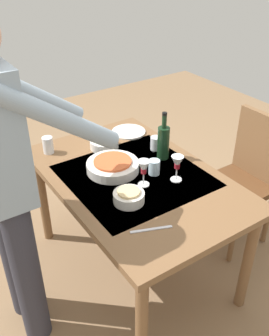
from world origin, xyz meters
TOP-DOWN VIEW (x-y plane):
  - ground_plane at (0.00, 0.00)m, footprint 6.00×6.00m
  - dining_table at (0.00, 0.00)m, footprint 1.32×0.85m
  - chair_near at (-0.14, -0.81)m, footprint 0.40×0.40m
  - person_server at (0.00, 0.69)m, footprint 0.42×0.61m
  - wine_bottle at (0.07, -0.25)m, footprint 0.07×0.07m
  - wine_glass_left at (-0.17, -0.17)m, footprint 0.07×0.07m
  - wine_glass_right at (-0.10, 0.01)m, footprint 0.07×0.07m
  - water_cup_near_left at (0.18, -0.28)m, footprint 0.06×0.06m
  - water_cup_near_right at (-0.04, -0.10)m, footprint 0.07×0.07m
  - water_cup_far_left at (0.51, 0.30)m, footprint 0.07×0.07m
  - serving_bowl_pasta at (0.11, 0.07)m, footprint 0.30×0.30m
  - side_bowl_salad at (0.37, -0.02)m, footprint 0.18×0.18m
  - side_bowl_bread at (-0.19, 0.16)m, footprint 0.16×0.16m
  - dinner_plate_near at (0.47, -0.27)m, footprint 0.23×0.23m
  - table_knife at (-0.42, 0.19)m, footprint 0.09×0.19m

SIDE VIEW (x-z plane):
  - ground_plane at x=0.00m, z-range 0.00..0.00m
  - chair_near at x=-0.14m, z-range 0.07..0.98m
  - dining_table at x=0.00m, z-range 0.28..1.00m
  - table_knife at x=-0.42m, z-range 0.72..0.73m
  - dinner_plate_near at x=0.47m, z-range 0.72..0.73m
  - serving_bowl_pasta at x=0.11m, z-range 0.72..0.79m
  - side_bowl_salad at x=0.37m, z-range 0.72..0.79m
  - side_bowl_bread at x=-0.19m, z-range 0.72..0.79m
  - water_cup_near_right at x=-0.04m, z-range 0.72..0.81m
  - water_cup_near_left at x=0.18m, z-range 0.72..0.81m
  - water_cup_far_left at x=0.51m, z-range 0.72..0.83m
  - wine_glass_left at x=-0.17m, z-range 0.75..0.90m
  - wine_glass_right at x=-0.10m, z-range 0.75..0.90m
  - wine_bottle at x=0.07m, z-range 0.68..0.98m
  - person_server at x=0.00m, z-range 0.12..1.81m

